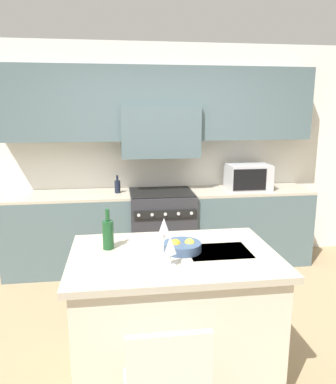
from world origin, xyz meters
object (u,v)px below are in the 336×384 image
microwave (248,177)px  fruit_bowl (182,246)px  range_stove (162,229)px  wine_glass_near (170,246)px  oil_bottle_on_counter (117,186)px  wine_glass_far (164,226)px  wine_bottle (108,234)px

microwave → fruit_bowl: microwave is taller
range_stove → wine_glass_near: wine_glass_near is taller
oil_bottle_on_counter → wine_glass_near: bearing=-81.6°
microwave → wine_glass_far: (-1.27, -1.76, -0.02)m
range_stove → wine_bottle: size_ratio=3.23×
microwave → wine_bottle: (-1.68, -1.81, -0.05)m
wine_bottle → wine_glass_near: 0.53m
range_stove → wine_glass_near: (-0.20, -2.15, 0.60)m
range_stove → wine_bottle: (-0.60, -1.80, 0.58)m
range_stove → wine_glass_far: 1.85m
wine_glass_far → microwave: bearing=54.1°
microwave → oil_bottle_on_counter: size_ratio=2.43×
microwave → fruit_bowl: bearing=-121.0°
microwave → wine_glass_far: size_ratio=2.66×
microwave → oil_bottle_on_counter: microwave is taller
wine_bottle → fruit_bowl: bearing=-13.1°
wine_bottle → fruit_bowl: size_ratio=1.11×
fruit_bowl → wine_glass_far: bearing=121.4°
oil_bottle_on_counter → microwave: bearing=-0.2°
microwave → range_stove: bearing=-179.0°
oil_bottle_on_counter → range_stove: bearing=-2.6°
wine_bottle → fruit_bowl: (0.52, -0.12, -0.08)m
range_stove → microwave: (1.08, 0.02, 0.62)m
microwave → wine_glass_near: (-1.28, -2.17, -0.02)m
wine_glass_near → wine_glass_far: same height
microwave → wine_bottle: microwave is taller
fruit_bowl → microwave: bearing=59.0°
wine_glass_near → fruit_bowl: size_ratio=0.73×
wine_bottle → wine_glass_near: wine_bottle is taller
wine_bottle → wine_glass_far: bearing=7.9°
wine_bottle → range_stove: bearing=71.6°
wine_bottle → microwave: bearing=47.2°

